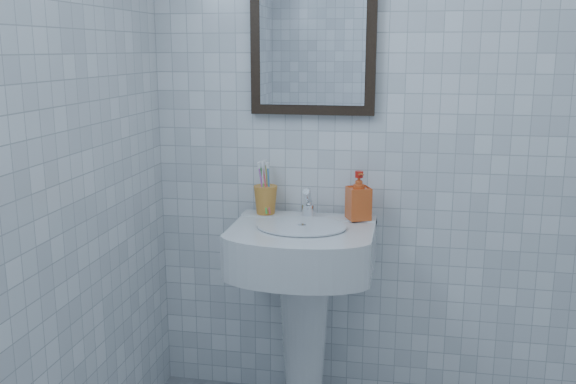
# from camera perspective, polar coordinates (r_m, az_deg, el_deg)

# --- Properties ---
(wall_back) EXTENTS (2.20, 0.02, 2.50)m
(wall_back) POSITION_cam_1_polar(r_m,az_deg,el_deg) (2.60, 11.82, 6.84)
(wall_back) COLOR white
(wall_back) RESTS_ON ground
(washbasin) EXTENTS (0.55, 0.40, 0.84)m
(washbasin) POSITION_cam_1_polar(r_m,az_deg,el_deg) (2.58, 1.39, -8.59)
(washbasin) COLOR silver
(washbasin) RESTS_ON ground
(faucet) EXTENTS (0.05, 0.11, 0.13)m
(faucet) POSITION_cam_1_polar(r_m,az_deg,el_deg) (2.58, 1.78, -1.14)
(faucet) COLOR silver
(faucet) RESTS_ON washbasin
(toothbrush_cup) EXTENTS (0.11, 0.11, 0.12)m
(toothbrush_cup) POSITION_cam_1_polar(r_m,az_deg,el_deg) (2.63, -2.01, -0.69)
(toothbrush_cup) COLOR orange
(toothbrush_cup) RESTS_ON washbasin
(soap_dispenser) EXTENTS (0.11, 0.12, 0.19)m
(soap_dispenser) POSITION_cam_1_polar(r_m,az_deg,el_deg) (2.55, 6.30, -0.31)
(soap_dispenser) COLOR red
(soap_dispenser) RESTS_ON washbasin
(wall_mirror) EXTENTS (0.50, 0.04, 0.62)m
(wall_mirror) POSITION_cam_1_polar(r_m,az_deg,el_deg) (2.60, 2.22, 13.71)
(wall_mirror) COLOR black
(wall_mirror) RESTS_ON wall_back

